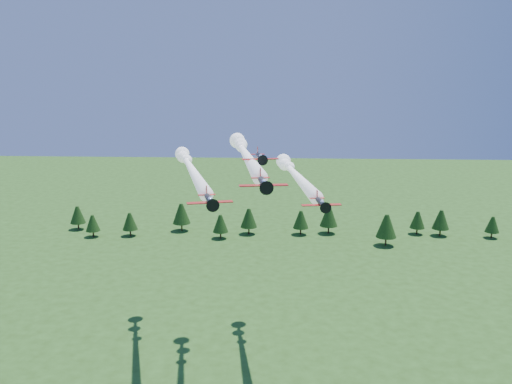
{
  "coord_description": "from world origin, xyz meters",
  "views": [
    {
      "loc": [
        3.66,
        -97.3,
        64.15
      ],
      "look_at": [
        -1.24,
        0.0,
        42.39
      ],
      "focal_mm": 40.0,
      "sensor_mm": 36.0,
      "label": 1
    }
  ],
  "objects_px": {
    "plane_lead": "(245,153)",
    "plane_slot": "(260,157)",
    "plane_left": "(190,167)",
    "plane_right": "(294,173)"
  },
  "relations": [
    {
      "from": "plane_lead",
      "to": "plane_right",
      "type": "bearing_deg",
      "value": 33.17
    },
    {
      "from": "plane_lead",
      "to": "plane_left",
      "type": "relative_size",
      "value": 0.95
    },
    {
      "from": "plane_lead",
      "to": "plane_slot",
      "type": "height_order",
      "value": "plane_slot"
    },
    {
      "from": "plane_left",
      "to": "plane_slot",
      "type": "distance_m",
      "value": 27.67
    },
    {
      "from": "plane_slot",
      "to": "plane_lead",
      "type": "bearing_deg",
      "value": 95.32
    },
    {
      "from": "plane_lead",
      "to": "plane_left",
      "type": "bearing_deg",
      "value": 138.46
    },
    {
      "from": "plane_left",
      "to": "plane_right",
      "type": "distance_m",
      "value": 23.6
    },
    {
      "from": "plane_right",
      "to": "plane_slot",
      "type": "xyz_separation_m",
      "value": [
        -6.83,
        -22.78,
        7.3
      ]
    },
    {
      "from": "plane_lead",
      "to": "plane_slot",
      "type": "distance_m",
      "value": 13.7
    },
    {
      "from": "plane_right",
      "to": "plane_slot",
      "type": "bearing_deg",
      "value": -115.47
    }
  ]
}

